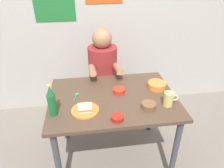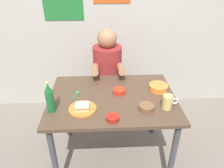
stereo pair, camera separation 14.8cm
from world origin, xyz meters
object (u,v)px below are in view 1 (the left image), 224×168
at_px(sandwich, 85,108).
at_px(sauce_bowl_chili, 119,90).
at_px(plate_orange, 85,110).
at_px(beer_mug, 169,99).
at_px(dining_table, 113,105).
at_px(beer_bottle, 52,102).
at_px(stool, 103,95).
at_px(person_seated, 103,65).

bearing_deg(sandwich, sauce_bowl_chili, 37.02).
xyz_separation_m(plate_orange, beer_mug, (0.68, -0.01, 0.05)).
bearing_deg(sandwich, dining_table, 35.15).
height_order(beer_bottle, sauce_bowl_chili, beer_bottle).
height_order(plate_orange, beer_bottle, beer_bottle).
xyz_separation_m(stool, plate_orange, (-0.22, -0.80, 0.40)).
distance_m(stool, beer_bottle, 1.06).
bearing_deg(dining_table, beer_mug, -23.39).
distance_m(beer_mug, beer_bottle, 0.92).
height_order(stool, sauce_bowl_chili, sauce_bowl_chili).
distance_m(sandwich, sauce_bowl_chili, 0.39).
bearing_deg(beer_bottle, stool, 60.07).
bearing_deg(sauce_bowl_chili, person_seated, 99.00).
xyz_separation_m(sandwich, beer_bottle, (-0.24, -0.00, 0.09)).
xyz_separation_m(plate_orange, sandwich, (0.00, 0.00, 0.02)).
bearing_deg(plate_orange, beer_mug, -1.12).
bearing_deg(beer_bottle, person_seated, 59.72).
bearing_deg(dining_table, person_seated, 92.17).
distance_m(dining_table, beer_mug, 0.49).
distance_m(stool, beer_mug, 1.04).
relative_size(dining_table, plate_orange, 5.00).
relative_size(dining_table, stool, 2.44).
relative_size(person_seated, sandwich, 6.54).
bearing_deg(beer_bottle, plate_orange, 0.86).
xyz_separation_m(person_seated, plate_orange, (-0.22, -0.79, -0.02)).
relative_size(stool, sandwich, 4.09).
relative_size(beer_mug, sauce_bowl_chili, 1.15).
xyz_separation_m(dining_table, plate_orange, (-0.25, -0.17, 0.10)).
xyz_separation_m(sandwich, sauce_bowl_chili, (0.31, 0.23, -0.01)).
bearing_deg(sauce_bowl_chili, dining_table, -136.66).
bearing_deg(sauce_bowl_chili, beer_bottle, -156.71).
height_order(stool, sandwich, sandwich).
relative_size(dining_table, sandwich, 10.00).
bearing_deg(plate_orange, sauce_bowl_chili, 37.02).
relative_size(dining_table, beer_bottle, 4.20).
distance_m(person_seated, sandwich, 0.82).
relative_size(sandwich, sauce_bowl_chili, 1.00).
bearing_deg(beer_bottle, sauce_bowl_chili, 23.29).
xyz_separation_m(person_seated, beer_mug, (0.45, -0.81, 0.03)).
distance_m(plate_orange, beer_mug, 0.68).
bearing_deg(sauce_bowl_chili, plate_orange, -142.98).
distance_m(stool, person_seated, 0.42).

